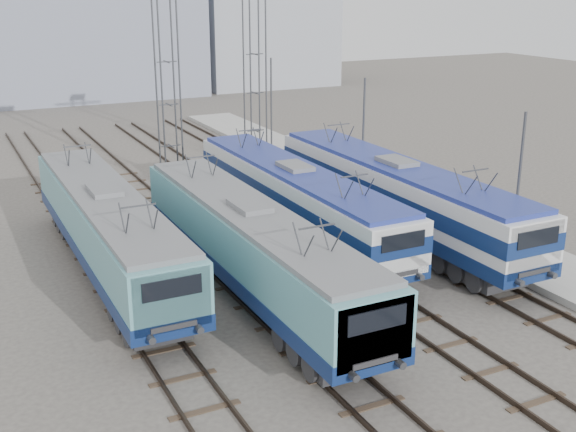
# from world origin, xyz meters

# --- Properties ---
(ground) EXTENTS (160.00, 160.00, 0.00)m
(ground) POSITION_xyz_m (0.00, 0.00, 0.00)
(ground) COLOR #514C47
(platform) EXTENTS (4.00, 70.00, 0.30)m
(platform) POSITION_xyz_m (10.20, 8.00, 0.15)
(platform) COLOR #9E9E99
(platform) RESTS_ON ground
(locomotive_far_left) EXTENTS (2.83, 17.84, 3.36)m
(locomotive_far_left) POSITION_xyz_m (-6.75, 9.38, 2.23)
(locomotive_far_left) COLOR navy
(locomotive_far_left) RESTS_ON ground
(locomotive_center_left) EXTENTS (2.83, 17.88, 3.36)m
(locomotive_center_left) POSITION_xyz_m (-2.25, 4.67, 2.23)
(locomotive_center_left) COLOR navy
(locomotive_center_left) RESTS_ON ground
(locomotive_center_right) EXTENTS (2.79, 17.61, 3.31)m
(locomotive_center_right) POSITION_xyz_m (2.25, 9.70, 2.25)
(locomotive_center_right) COLOR navy
(locomotive_center_right) RESTS_ON ground
(locomotive_far_right) EXTENTS (2.90, 18.35, 3.45)m
(locomotive_far_right) POSITION_xyz_m (6.75, 7.89, 2.34)
(locomotive_far_right) COLOR navy
(locomotive_far_right) RESTS_ON ground
(catenary_tower_west) EXTENTS (4.50, 1.20, 12.00)m
(catenary_tower_west) POSITION_xyz_m (0.00, 22.00, 6.64)
(catenary_tower_west) COLOR #3F4247
(catenary_tower_west) RESTS_ON ground
(catenary_tower_east) EXTENTS (4.50, 1.20, 12.00)m
(catenary_tower_east) POSITION_xyz_m (6.50, 24.00, 6.64)
(catenary_tower_east) COLOR #3F4247
(catenary_tower_east) RESTS_ON ground
(mast_front) EXTENTS (0.12, 0.12, 7.00)m
(mast_front) POSITION_xyz_m (8.60, 2.00, 3.50)
(mast_front) COLOR #3F4247
(mast_front) RESTS_ON ground
(mast_mid) EXTENTS (0.12, 0.12, 7.00)m
(mast_mid) POSITION_xyz_m (8.60, 14.00, 3.50)
(mast_mid) COLOR #3F4247
(mast_mid) RESTS_ON ground
(mast_rear) EXTENTS (0.12, 0.12, 7.00)m
(mast_rear) POSITION_xyz_m (8.60, 26.00, 3.50)
(mast_rear) COLOR #3F4247
(mast_rear) RESTS_ON ground
(building_center) EXTENTS (22.00, 14.00, 18.00)m
(building_center) POSITION_xyz_m (4.00, 62.00, 9.00)
(building_center) COLOR gray
(building_center) RESTS_ON ground
(building_east) EXTENTS (16.00, 12.00, 12.00)m
(building_east) POSITION_xyz_m (24.00, 62.00, 6.00)
(building_east) COLOR #9499A4
(building_east) RESTS_ON ground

